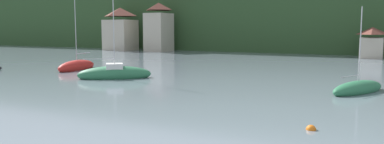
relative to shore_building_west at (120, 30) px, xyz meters
name	(u,v)px	position (x,y,z in m)	size (l,w,h in m)	color
wooded_hillside	(300,18)	(33.02, 44.32, 3.45)	(352.00, 69.07, 39.60)	#2D4C28
shore_building_west	(120,30)	(0.00, 0.00, 0.00)	(6.93, 6.05, 10.08)	#BCB29E
shore_building_westcentral	(159,28)	(10.91, -0.05, 0.40)	(4.93, 5.95, 10.89)	#BCB29E
shore_building_central	(372,43)	(54.56, 0.11, -2.29)	(3.80, 6.27, 5.33)	#BCB29E
sailboat_mid_1	(358,89)	(55.26, -40.74, -4.59)	(4.28, 6.48, 7.03)	#2D754C
sailboat_mid_2	(115,74)	(32.73, -42.62, -4.44)	(7.17, 6.49, 10.76)	#2D754C
sailboat_far_6	(77,67)	(23.32, -38.25, -4.50)	(3.15, 7.24, 10.70)	red
mooring_buoy_near	(311,130)	(54.04, -53.85, -4.89)	(0.49, 0.49, 0.49)	orange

